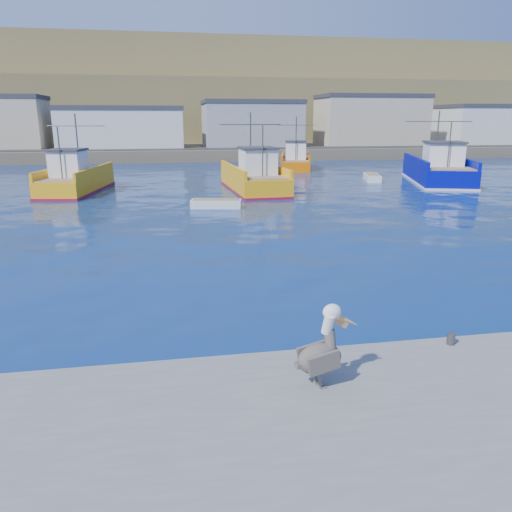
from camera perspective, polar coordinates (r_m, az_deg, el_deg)
The scene contains 10 objects.
ground at distance 15.47m, azimuth 4.87°, elevation -7.19°, with size 260.00×260.00×0.00m, color navy.
dock_bollards at distance 12.44m, azimuth 11.75°, elevation -10.06°, with size 36.20×0.20×0.30m.
far_shore at distance 123.06m, azimuth -8.80°, elevation 16.71°, with size 200.00×81.00×24.00m.
trawler_yellow_a at distance 44.60m, azimuth -19.94°, elevation 8.19°, with size 5.24×10.93×6.41m.
trawler_yellow_b at distance 42.78m, azimuth -0.21°, elevation 8.88°, with size 5.32×11.41×6.51m.
trawler_blue at distance 51.49m, azimuth 20.06°, elevation 9.18°, with size 8.21×13.69×6.72m.
boat_orange at distance 61.30m, azimuth 4.54°, elevation 10.85°, with size 5.46×9.44×6.16m.
skiff_mid at distance 34.51m, azimuth -4.59°, elevation 5.90°, with size 3.59×1.85×0.75m.
skiff_far at distance 51.05m, azimuth 13.12°, elevation 8.68°, with size 2.31×4.04×0.83m.
pelican at distance 10.63m, azimuth 7.56°, elevation -10.79°, with size 1.46×0.75×1.79m.
Camera 1 is at (-3.80, -13.77, 5.94)m, focal length 35.00 mm.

